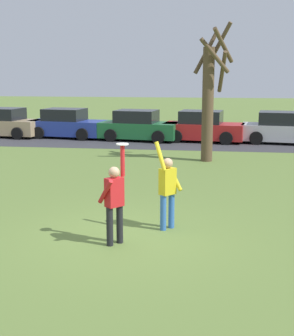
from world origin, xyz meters
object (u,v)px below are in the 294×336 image
Objects in this scene: person_defender at (168,187)px; bare_tree_tall at (210,95)px; parked_car_green at (138,127)px; person_catcher at (114,199)px; parked_car_silver at (282,129)px; parked_car_tan at (5,124)px; parked_car_red at (203,127)px; parked_car_blue at (67,124)px; frisbee_disc at (122,144)px.

person_defender is 9.06m from bare_tree_tall.
parked_car_green is 0.79× the size of bare_tree_tall.
person_catcher reaches higher than parked_car_silver.
parked_car_tan and parked_car_silver have the same top height.
parked_car_red is 5.98m from bare_tree_tall.
parked_car_red is (3.38, 0.05, 0.00)m from parked_car_green.
parked_car_silver is (5.38, 15.59, -0.25)m from person_catcher.
parked_car_blue is 11.47m from parked_car_silver.
parked_car_silver is (7.38, -0.03, 0.00)m from parked_car_green.
person_defender is 14.53m from parked_car_red.
person_defender is at bearing 49.51° from frisbee_disc.
parked_car_green is (7.63, -0.44, 0.00)m from parked_car_tan.
person_catcher is 1.51m from person_defender.
person_catcher is at bearing 0.00° from person_defender.
frisbee_disc is 15.61m from parked_car_red.
parked_car_blue is at bearing -174.93° from parked_car_silver.
person_defender reaches higher than parked_car_green.
person_defender is 8.10× the size of frisbee_disc.
person_catcher is 15.73m from parked_car_red.
parked_car_tan is at bearing -171.12° from parked_car_blue.
person_defender reaches higher than parked_car_silver.
parked_car_green is at bearing 47.78° from person_catcher.
parked_car_blue is 10.11m from bare_tree_tall.
parked_car_red is (1.39, 15.67, -0.25)m from person_catcher.
frisbee_disc is 0.06× the size of parked_car_red.
parked_car_blue is at bearing 61.14° from person_catcher.
parked_car_red is 1.00× the size of parked_car_silver.
parked_car_tan is 15.01m from parked_car_silver.
parked_car_tan is at bearing -104.07° from person_defender.
parked_car_red is at bearing -173.37° from parked_car_silver.
parked_car_blue is 4.11m from parked_car_green.
frisbee_disc is 10.00m from bare_tree_tall.
person_defender is at bearing -83.85° from parked_car_red.
person_catcher is at bearing -99.93° from bare_tree_tall.
person_catcher is 18.72m from parked_car_tan.
parked_car_tan is (-9.77, 15.89, -1.37)m from frisbee_disc.
person_catcher is 17.24m from parked_car_blue.
person_defender is 0.48× the size of parked_car_red.
parked_car_silver is at bearing -156.45° from person_defender.
person_catcher is 0.48× the size of parked_car_blue.
person_defender reaches higher than parked_car_red.
parked_car_green is at bearing -172.46° from parked_car_silver.
bare_tree_tall reaches higher than person_catcher.
bare_tree_tall is at bearing 80.72° from frisbee_disc.
parked_car_silver is (11.46, -0.53, 0.00)m from parked_car_blue.
frisbee_disc is at bearing -99.28° from bare_tree_tall.
bare_tree_tall reaches higher than parked_car_tan.
parked_car_red is (1.24, 15.50, -1.37)m from frisbee_disc.
frisbee_disc is 0.05× the size of bare_tree_tall.
frisbee_disc is 17.18m from parked_car_blue.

